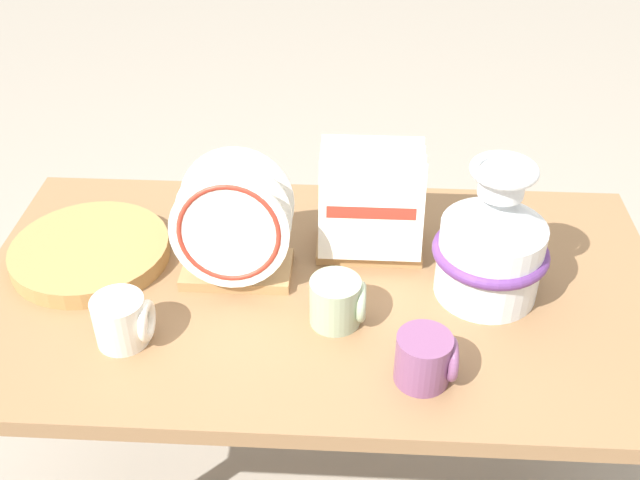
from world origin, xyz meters
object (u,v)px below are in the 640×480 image
object	(u,v)px
mug_sage_glaze	(338,302)
mug_plum_glaze	(426,359)
ceramic_vase	(492,243)
wicker_charger_stack	(90,252)
mug_cream_glaze	(123,321)
dish_rack_square_plates	(370,214)
dish_rack_round_plates	(234,236)

from	to	relation	value
mug_sage_glaze	mug_plum_glaze	size ratio (longest dim) A/B	1.00
ceramic_vase	wicker_charger_stack	distance (m)	0.80
mug_cream_glaze	ceramic_vase	bearing A→B (deg)	14.23
ceramic_vase	wicker_charger_stack	size ratio (longest dim) A/B	0.88
ceramic_vase	mug_cream_glaze	bearing A→B (deg)	-165.77
dish_rack_square_plates	ceramic_vase	bearing A→B (deg)	-29.85
wicker_charger_stack	mug_sage_glaze	bearing A→B (deg)	-17.36
dish_rack_round_plates	mug_plum_glaze	size ratio (longest dim) A/B	2.43
ceramic_vase	wicker_charger_stack	bearing A→B (deg)	175.37
ceramic_vase	mug_plum_glaze	size ratio (longest dim) A/B	2.76
dish_rack_square_plates	dish_rack_round_plates	bearing A→B (deg)	-157.88
dish_rack_square_plates	mug_plum_glaze	world-z (taller)	dish_rack_square_plates
dish_rack_square_plates	wicker_charger_stack	xyz separation A→B (m)	(-0.57, -0.06, -0.07)
mug_sage_glaze	mug_plum_glaze	bearing A→B (deg)	-41.97
dish_rack_round_plates	wicker_charger_stack	distance (m)	0.32
mug_sage_glaze	mug_plum_glaze	xyz separation A→B (m)	(0.15, -0.14, 0.00)
dish_rack_round_plates	mug_cream_glaze	world-z (taller)	dish_rack_round_plates
dish_rack_round_plates	mug_plum_glaze	distance (m)	0.44
dish_rack_square_plates	wicker_charger_stack	distance (m)	0.58
mug_plum_glaze	dish_rack_square_plates	bearing A→B (deg)	104.63
dish_rack_round_plates	mug_sage_glaze	size ratio (longest dim) A/B	2.43
mug_cream_glaze	mug_plum_glaze	bearing A→B (deg)	-7.00
ceramic_vase	mug_sage_glaze	distance (m)	0.31
ceramic_vase	mug_sage_glaze	bearing A→B (deg)	-161.21
ceramic_vase	mug_cream_glaze	distance (m)	0.68
wicker_charger_stack	dish_rack_square_plates	bearing A→B (deg)	6.44
wicker_charger_stack	mug_cream_glaze	xyz separation A→B (m)	(0.13, -0.23, 0.03)
mug_cream_glaze	mug_plum_glaze	size ratio (longest dim) A/B	1.00
dish_rack_square_plates	mug_sage_glaze	world-z (taller)	dish_rack_square_plates
ceramic_vase	mug_plum_glaze	world-z (taller)	ceramic_vase
wicker_charger_stack	mug_cream_glaze	world-z (taller)	mug_cream_glaze
mug_sage_glaze	dish_rack_round_plates	bearing A→B (deg)	150.11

